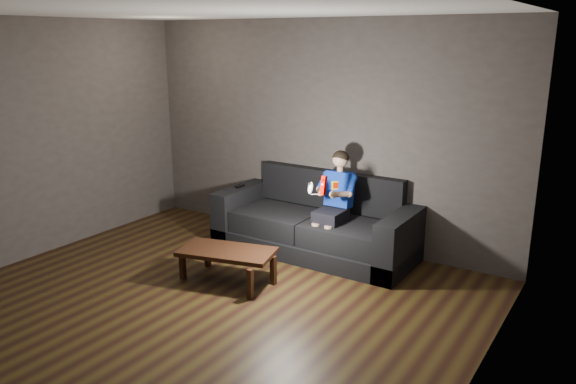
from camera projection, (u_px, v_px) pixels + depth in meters
The scene contains 11 objects.
floor at pixel (183, 317), 5.15m from camera, with size 5.00×5.00×0.00m, color black.
back_wall at pixel (320, 133), 6.81m from camera, with size 5.00×0.04×2.70m, color #3D3635.
left_wall at pixel (6, 145), 6.09m from camera, with size 0.04×5.00×2.70m, color #3D3635.
right_wall at pixel (471, 225), 3.48m from camera, with size 0.04×5.00×2.70m, color #3D3635.
ceiling at pixel (166, 8), 4.43m from camera, with size 5.00×5.00×0.02m, color silver.
sofa at pixel (317, 226), 6.67m from camera, with size 2.38×1.03×0.92m.
child at pixel (335, 195), 6.35m from camera, with size 0.45×0.55×1.11m.
wii_remote_red at pixel (323, 185), 5.91m from camera, with size 0.06×0.08×0.21m.
nunchuk_white at pixel (311, 188), 6.01m from camera, with size 0.07×0.09×0.14m.
wii_remote_black at pixel (240, 186), 7.06m from camera, with size 0.04×0.15×0.03m.
coffee_table at pixel (227, 254), 5.81m from camera, with size 1.07×0.72×0.36m.
Camera 1 is at (3.33, -3.39, 2.48)m, focal length 35.00 mm.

